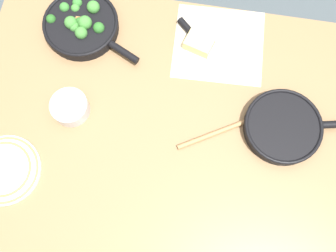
{
  "coord_description": "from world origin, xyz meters",
  "views": [
    {
      "loc": [
        -0.05,
        0.33,
        1.88
      ],
      "look_at": [
        0.0,
        0.0,
        0.75
      ],
      "focal_mm": 40.0,
      "sensor_mm": 36.0,
      "label": 1
    }
  ],
  "objects": [
    {
      "name": "dining_table_red",
      "position": [
        0.0,
        0.0,
        0.66
      ],
      "size": [
        1.31,
        0.94,
        0.73
      ],
      "color": "olive",
      "rests_on": "ground_plane"
    },
    {
      "name": "skillet_eggs",
      "position": [
        -0.36,
        -0.05,
        0.75
      ],
      "size": [
        0.38,
        0.25,
        0.04
      ],
      "rotation": [
        0.0,
        0.0,
        3.35
      ],
      "color": "black",
      "rests_on": "dining_table_red"
    },
    {
      "name": "cheese_block",
      "position": [
        -0.06,
        -0.3,
        0.75
      ],
      "size": [
        0.11,
        0.09,
        0.04
      ],
      "color": "#EFD67A",
      "rests_on": "dining_table_red"
    },
    {
      "name": "dinner_plate_stack",
      "position": [
        0.47,
        0.22,
        0.74
      ],
      "size": [
        0.22,
        0.22,
        0.03
      ],
      "color": "white",
      "rests_on": "dining_table_red"
    },
    {
      "name": "parchment_sheet",
      "position": [
        -0.12,
        -0.32,
        0.73
      ],
      "size": [
        0.31,
        0.3,
        0.0
      ],
      "color": "beige",
      "rests_on": "dining_table_red"
    },
    {
      "name": "skillet_broccoli",
      "position": [
        0.35,
        -0.31,
        0.76
      ],
      "size": [
        0.35,
        0.26,
        0.07
      ],
      "rotation": [
        0.0,
        0.0,
        2.69
      ],
      "color": "black",
      "rests_on": "dining_table_red"
    },
    {
      "name": "ground_plane",
      "position": [
        0.0,
        0.0,
        0.0
      ],
      "size": [
        14.0,
        14.0,
        0.0
      ],
      "primitive_type": "plane",
      "color": "#424C51"
    },
    {
      "name": "prep_bowl_steel",
      "position": [
        0.32,
        -0.01,
        0.76
      ],
      "size": [
        0.12,
        0.12,
        0.05
      ],
      "color": "#B7B7BC",
      "rests_on": "dining_table_red"
    },
    {
      "name": "grater_knife",
      "position": [
        -0.05,
        -0.32,
        0.74
      ],
      "size": [
        0.22,
        0.21,
        0.02
      ],
      "rotation": [
        0.0,
        0.0,
        2.38
      ],
      "color": "silver",
      "rests_on": "dining_table_red"
    },
    {
      "name": "wooden_spoon",
      "position": [
        -0.23,
        -0.05,
        0.74
      ],
      "size": [
        0.31,
        0.2,
        0.02
      ],
      "rotation": [
        0.0,
        0.0,
        3.68
      ],
      "color": "#A87A4C",
      "rests_on": "dining_table_red"
    }
  ]
}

